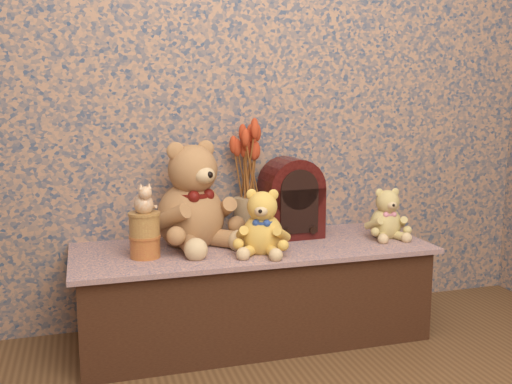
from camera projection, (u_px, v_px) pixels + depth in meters
The scene contains 10 objects.
display_shelf at pixel (253, 292), 2.51m from camera, with size 1.50×0.56×0.41m, color navy.
teddy_large at pixel (190, 190), 2.45m from camera, with size 0.38×0.45×0.48m, color #946439, non-canonical shape.
teddy_medium at pixel (263, 219), 2.35m from camera, with size 0.22×0.27×0.28m, color gold, non-canonical shape.
teddy_small at pixel (386, 211), 2.60m from camera, with size 0.19×0.23×0.24m, color tan, non-canonical shape.
cathedral_radio at pixel (291, 197), 2.61m from camera, with size 0.26×0.19×0.36m, color #330909, non-canonical shape.
ceramic_vase at pixel (246, 217), 2.62m from camera, with size 0.11×0.11×0.18m, color tan.
dried_stalks at pixel (246, 150), 2.57m from camera, with size 0.22×0.22×0.43m, color #BC3C1E, non-canonical shape.
biscuit_tin_lower at pixel (145, 247), 2.29m from camera, with size 0.12×0.12×0.09m, color gold.
biscuit_tin_upper at pixel (144, 225), 2.27m from camera, with size 0.12×0.12×0.09m, color #D2BA5B.
cat_figurine at pixel (144, 198), 2.26m from camera, with size 0.09×0.10×0.12m, color silver, non-canonical shape.
Camera 1 is at (-0.68, -1.07, 1.04)m, focal length 40.84 mm.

